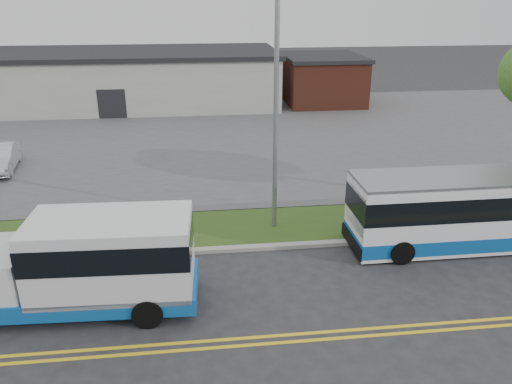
{
  "coord_description": "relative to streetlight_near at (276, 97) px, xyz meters",
  "views": [
    {
      "loc": [
        0.2,
        -14.86,
        8.75
      ],
      "look_at": [
        2.27,
        2.72,
        1.6
      ],
      "focal_mm": 35.0,
      "sensor_mm": 36.0,
      "label": 1
    }
  ],
  "objects": [
    {
      "name": "ground",
      "position": [
        -3.0,
        -2.73,
        -5.23
      ],
      "size": [
        140.0,
        140.0,
        0.0
      ],
      "primitive_type": "plane",
      "color": "#28282B",
      "rests_on": "ground"
    },
    {
      "name": "lane_line_north",
      "position": [
        -3.0,
        -6.58,
        -5.23
      ],
      "size": [
        70.0,
        0.12,
        0.01
      ],
      "primitive_type": "cube",
      "color": "yellow",
      "rests_on": "ground"
    },
    {
      "name": "lane_line_south",
      "position": [
        -3.0,
        -6.88,
        -5.23
      ],
      "size": [
        70.0,
        0.12,
        0.01
      ],
      "primitive_type": "cube",
      "color": "yellow",
      "rests_on": "ground"
    },
    {
      "name": "curb",
      "position": [
        -3.0,
        -1.63,
        -5.16
      ],
      "size": [
        80.0,
        0.3,
        0.15
      ],
      "primitive_type": "cube",
      "color": "#9E9B93",
      "rests_on": "ground"
    },
    {
      "name": "verge",
      "position": [
        -3.0,
        0.17,
        -5.18
      ],
      "size": [
        80.0,
        3.3,
        0.1
      ],
      "primitive_type": "cube",
      "color": "#2F501A",
      "rests_on": "ground"
    },
    {
      "name": "parking_lot",
      "position": [
        -3.0,
        14.27,
        -5.18
      ],
      "size": [
        80.0,
        25.0,
        0.1
      ],
      "primitive_type": "cube",
      "color": "#4C4C4F",
      "rests_on": "ground"
    },
    {
      "name": "commercial_building",
      "position": [
        -9.0,
        24.27,
        -3.05
      ],
      "size": [
        25.4,
        10.4,
        4.35
      ],
      "color": "#9E9E99",
      "rests_on": "ground"
    },
    {
      "name": "brick_wing",
      "position": [
        7.5,
        23.27,
        -3.27
      ],
      "size": [
        6.3,
        7.3,
        3.9
      ],
      "color": "brown",
      "rests_on": "ground"
    },
    {
      "name": "streetlight_near",
      "position": [
        0.0,
        0.0,
        0.0
      ],
      "size": [
        0.35,
        1.53,
        9.5
      ],
      "color": "gray",
      "rests_on": "verge"
    },
    {
      "name": "shuttle_bus",
      "position": [
        -6.16,
        -4.55,
        -3.71
      ],
      "size": [
        7.52,
        2.75,
        2.85
      ],
      "rotation": [
        0.0,
        0.0,
        -0.04
      ],
      "color": "#0E519E",
      "rests_on": "ground"
    },
    {
      "name": "transit_bus",
      "position": [
        7.39,
        -2.13,
        -3.85
      ],
      "size": [
        9.88,
        2.42,
        2.74
      ],
      "rotation": [
        0.0,
        0.0,
        0.0
      ],
      "color": "white",
      "rests_on": "ground"
    },
    {
      "name": "parked_car_a",
      "position": [
        -13.07,
        8.3,
        -4.45
      ],
      "size": [
        2.0,
        4.29,
        1.36
      ],
      "primitive_type": "imported",
      "rotation": [
        0.0,
        0.0,
        0.14
      ],
      "color": "#AFB3B7",
      "rests_on": "parking_lot"
    }
  ]
}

